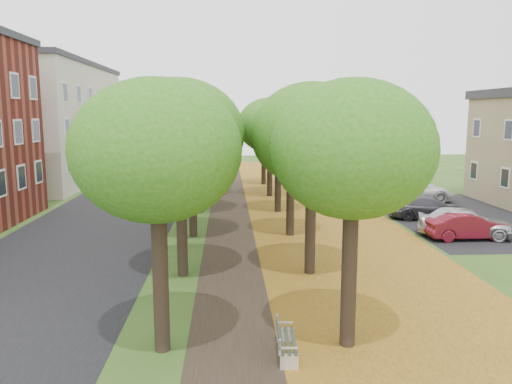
{
  "coord_description": "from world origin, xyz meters",
  "views": [
    {
      "loc": [
        -0.5,
        -12.14,
        6.01
      ],
      "look_at": [
        0.79,
        10.05,
        2.5
      ],
      "focal_mm": 35.0,
      "sensor_mm": 36.0,
      "label": 1
    }
  ],
  "objects": [
    {
      "name": "car_white",
      "position": [
        12.2,
        21.11,
        0.77
      ],
      "size": [
        5.73,
        3.06,
        1.53
      ],
      "primitive_type": "imported",
      "rotation": [
        0.0,
        0.0,
        1.48
      ],
      "color": "silver",
      "rests_on": "ground"
    },
    {
      "name": "car_red",
      "position": [
        11.0,
        10.68,
        0.65
      ],
      "size": [
        4.0,
        1.49,
        1.31
      ],
      "primitive_type": "imported",
      "rotation": [
        0.0,
        0.0,
        1.6
      ],
      "color": "maroon",
      "rests_on": "ground"
    },
    {
      "name": "leaf_verge",
      "position": [
        5.0,
        15.0,
        0.01
      ],
      "size": [
        7.5,
        70.0,
        0.01
      ],
      "primitive_type": "cube",
      "color": "#AA711F",
      "rests_on": "ground"
    },
    {
      "name": "ground",
      "position": [
        0.0,
        0.0,
        0.0
      ],
      "size": [
        120.0,
        120.0,
        0.0
      ],
      "primitive_type": "plane",
      "color": "#2D4C19",
      "rests_on": "ground"
    },
    {
      "name": "footpath",
      "position": [
        0.0,
        15.0,
        0.0
      ],
      "size": [
        3.2,
        70.0,
        0.01
      ],
      "primitive_type": "cube",
      "color": "black",
      "rests_on": "ground"
    },
    {
      "name": "car_grey",
      "position": [
        11.0,
        15.38,
        0.64
      ],
      "size": [
        4.65,
        2.42,
        1.29
      ],
      "primitive_type": "imported",
      "rotation": [
        0.0,
        0.0,
        1.43
      ],
      "color": "#323237",
      "rests_on": "ground"
    },
    {
      "name": "car_silver",
      "position": [
        11.09,
        11.11,
        0.75
      ],
      "size": [
        4.73,
        2.98,
        1.5
      ],
      "primitive_type": "imported",
      "rotation": [
        0.0,
        0.0,
        1.27
      ],
      "color": "#B6B5BA",
      "rests_on": "ground"
    },
    {
      "name": "parking_lot",
      "position": [
        13.5,
        16.0,
        0.0
      ],
      "size": [
        9.0,
        16.0,
        0.01
      ],
      "primitive_type": "cube",
      "color": "black",
      "rests_on": "ground"
    },
    {
      "name": "tree_row_west",
      "position": [
        -2.2,
        15.0,
        5.17
      ],
      "size": [
        4.39,
        34.39,
        7.07
      ],
      "color": "black",
      "rests_on": "ground"
    },
    {
      "name": "street_asphalt",
      "position": [
        -7.5,
        15.0,
        0.0
      ],
      "size": [
        8.0,
        70.0,
        0.01
      ],
      "primitive_type": "cube",
      "color": "black",
      "rests_on": "ground"
    },
    {
      "name": "building_cream",
      "position": [
        -17.0,
        33.0,
        5.21
      ],
      "size": [
        10.3,
        20.3,
        10.4
      ],
      "color": "beige",
      "rests_on": "ground"
    },
    {
      "name": "bench",
      "position": [
        0.91,
        -0.48,
        0.39
      ],
      "size": [
        0.55,
        1.61,
        0.75
      ],
      "rotation": [
        0.0,
        0.0,
        1.52
      ],
      "color": "#2D3831",
      "rests_on": "ground"
    },
    {
      "name": "tree_row_east",
      "position": [
        2.6,
        15.0,
        5.17
      ],
      "size": [
        4.39,
        34.39,
        7.07
      ],
      "color": "black",
      "rests_on": "ground"
    }
  ]
}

